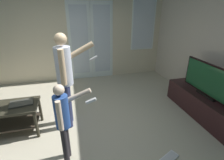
{
  "coord_description": "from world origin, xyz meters",
  "views": [
    {
      "loc": [
        0.1,
        -2.33,
        1.96
      ],
      "look_at": [
        0.73,
        0.18,
        0.85
      ],
      "focal_mm": 27.18,
      "sensor_mm": 36.0,
      "label": 1
    }
  ],
  "objects_px": {
    "person_child": "(64,118)",
    "laptop_closed": "(22,103)",
    "coffee_table": "(5,114)",
    "person_adult": "(65,74)",
    "loose_keyboard": "(166,160)",
    "flat_screen_tv": "(209,81)",
    "tv_stand": "(203,106)"
  },
  "relations": [
    {
      "from": "loose_keyboard",
      "to": "tv_stand",
      "type": "bearing_deg",
      "value": 32.92
    },
    {
      "from": "person_adult",
      "to": "loose_keyboard",
      "type": "height_order",
      "value": "person_adult"
    },
    {
      "from": "person_child",
      "to": "tv_stand",
      "type": "bearing_deg",
      "value": 9.51
    },
    {
      "from": "loose_keyboard",
      "to": "person_adult",
      "type": "bearing_deg",
      "value": 136.8
    },
    {
      "from": "coffee_table",
      "to": "tv_stand",
      "type": "height_order",
      "value": "coffee_table"
    },
    {
      "from": "coffee_table",
      "to": "laptop_closed",
      "type": "distance_m",
      "value": 0.31
    },
    {
      "from": "coffee_table",
      "to": "laptop_closed",
      "type": "bearing_deg",
      "value": 6.71
    },
    {
      "from": "tv_stand",
      "to": "loose_keyboard",
      "type": "bearing_deg",
      "value": -147.08
    },
    {
      "from": "tv_stand",
      "to": "person_adult",
      "type": "xyz_separation_m",
      "value": [
        -2.49,
        0.38,
        0.76
      ]
    },
    {
      "from": "tv_stand",
      "to": "loose_keyboard",
      "type": "distance_m",
      "value": 1.48
    },
    {
      "from": "coffee_table",
      "to": "person_child",
      "type": "distance_m",
      "value": 1.29
    },
    {
      "from": "person_adult",
      "to": "laptop_closed",
      "type": "xyz_separation_m",
      "value": [
        -0.75,
        0.03,
        -0.46
      ]
    },
    {
      "from": "tv_stand",
      "to": "laptop_closed",
      "type": "bearing_deg",
      "value": 172.76
    },
    {
      "from": "loose_keyboard",
      "to": "flat_screen_tv",
      "type": "bearing_deg",
      "value": 33.07
    },
    {
      "from": "person_adult",
      "to": "person_child",
      "type": "bearing_deg",
      "value": -93.57
    },
    {
      "from": "tv_stand",
      "to": "person_child",
      "type": "distance_m",
      "value": 2.61
    },
    {
      "from": "laptop_closed",
      "to": "tv_stand",
      "type": "bearing_deg",
      "value": -15.72
    },
    {
      "from": "coffee_table",
      "to": "loose_keyboard",
      "type": "height_order",
      "value": "coffee_table"
    },
    {
      "from": "coffee_table",
      "to": "loose_keyboard",
      "type": "relative_size",
      "value": 2.29
    },
    {
      "from": "loose_keyboard",
      "to": "laptop_closed",
      "type": "height_order",
      "value": "laptop_closed"
    },
    {
      "from": "person_adult",
      "to": "person_child",
      "type": "distance_m",
      "value": 0.86
    },
    {
      "from": "person_child",
      "to": "loose_keyboard",
      "type": "xyz_separation_m",
      "value": [
        1.31,
        -0.37,
        -0.68
      ]
    },
    {
      "from": "flat_screen_tv",
      "to": "laptop_closed",
      "type": "distance_m",
      "value": 3.26
    },
    {
      "from": "laptop_closed",
      "to": "person_child",
      "type": "bearing_deg",
      "value": -58.69
    },
    {
      "from": "person_child",
      "to": "laptop_closed",
      "type": "relative_size",
      "value": 3.25
    },
    {
      "from": "coffee_table",
      "to": "person_child",
      "type": "xyz_separation_m",
      "value": [
        0.96,
        -0.8,
        0.32
      ]
    },
    {
      "from": "laptop_closed",
      "to": "person_adult",
      "type": "bearing_deg",
      "value": -10.57
    },
    {
      "from": "flat_screen_tv",
      "to": "person_adult",
      "type": "xyz_separation_m",
      "value": [
        -2.48,
        0.38,
        0.23
      ]
    },
    {
      "from": "flat_screen_tv",
      "to": "laptop_closed",
      "type": "xyz_separation_m",
      "value": [
        -3.23,
        0.41,
        -0.23
      ]
    },
    {
      "from": "loose_keyboard",
      "to": "laptop_closed",
      "type": "bearing_deg",
      "value": 148.92
    },
    {
      "from": "tv_stand",
      "to": "coffee_table",
      "type": "bearing_deg",
      "value": 173.81
    },
    {
      "from": "person_child",
      "to": "laptop_closed",
      "type": "bearing_deg",
      "value": 129.79
    }
  ]
}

